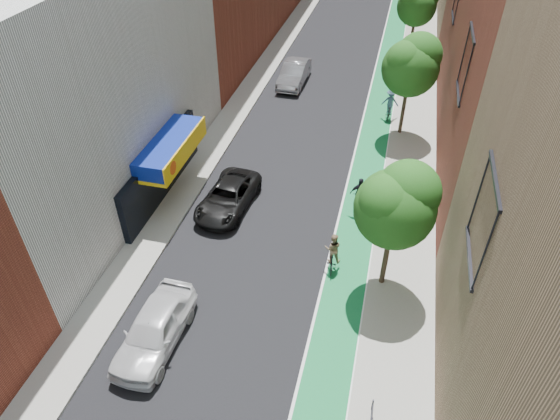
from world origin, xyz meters
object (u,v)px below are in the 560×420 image
Objects in this scene: parked_car_silver at (294,74)px; parked_car_white at (154,329)px; cyclist_lane_mid at (359,200)px; cyclist_lane_near at (332,254)px; cyclist_lane_far at (390,105)px; parked_car_black at (228,197)px.

parked_car_white is at bearing -89.22° from parked_car_silver.
cyclist_lane_mid is at bearing 57.80° from parked_car_white.
cyclist_lane_near is (6.20, 5.98, -0.00)m from parked_car_white.
cyclist_lane_near is 4.51m from cyclist_lane_mid.
cyclist_lane_mid is (0.72, 4.46, -0.01)m from cyclist_lane_near.
parked_car_white is at bearing 72.85° from cyclist_lane_far.
cyclist_lane_near is 15.64m from cyclist_lane_far.
cyclist_lane_near is 0.91× the size of cyclist_lane_mid.
parked_car_black is 16.30m from parked_car_silver.
parked_car_white reaches higher than parked_car_black.
parked_car_white is 22.88m from cyclist_lane_far.
cyclist_lane_mid is (6.92, 1.29, 0.12)m from parked_car_black.
cyclist_lane_far is at bearing 62.76° from parked_car_black.
cyclist_lane_near is at bearing -22.48° from parked_car_black.
parked_car_black is at bearing 91.34° from parked_car_white.
parked_car_black is 7.04m from cyclist_lane_mid.
cyclist_lane_far is (7.70, 12.39, 0.29)m from parked_car_black.
cyclist_lane_mid reaches higher than parked_car_silver.
parked_car_silver is 2.38× the size of cyclist_lane_mid.
parked_car_black is 2.35× the size of cyclist_lane_mid.
parked_car_black is at bearing -0.90° from cyclist_lane_mid.
parked_car_white is at bearing 45.03° from cyclist_lane_mid.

